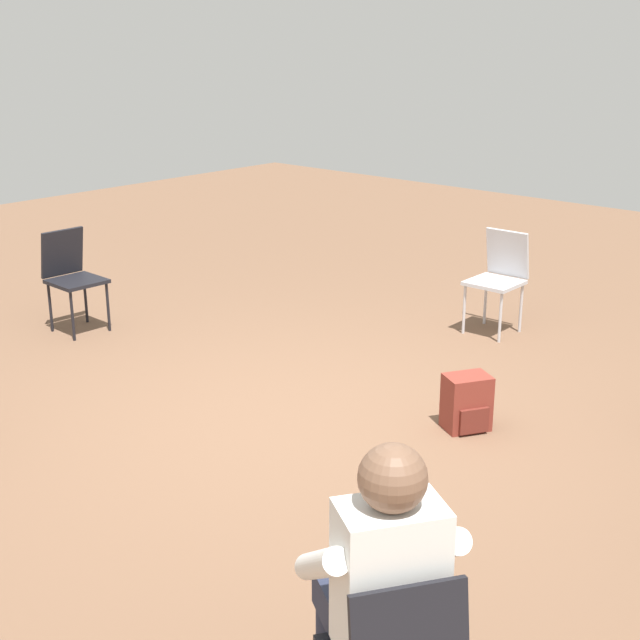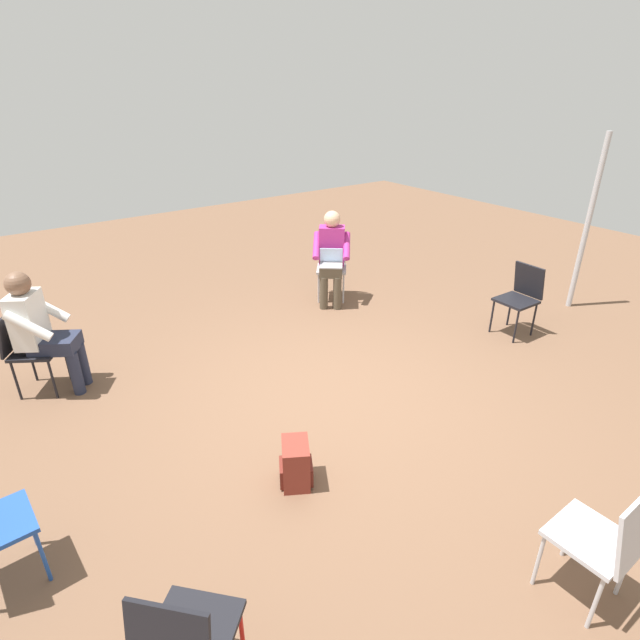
{
  "view_description": "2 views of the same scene",
  "coord_description": "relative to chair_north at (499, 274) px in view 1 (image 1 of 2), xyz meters",
  "views": [
    {
      "loc": [
        3.66,
        -3.8,
        2.44
      ],
      "look_at": [
        0.04,
        0.26,
        0.65
      ],
      "focal_mm": 50.0,
      "sensor_mm": 36.0,
      "label": 1
    },
    {
      "loc": [
        2.46,
        3.16,
        2.79
      ],
      "look_at": [
        0.06,
        -0.14,
        0.82
      ],
      "focal_mm": 28.0,
      "sensor_mm": 36.0,
      "label": 2
    }
  ],
  "objects": [
    {
      "name": "chair_west",
      "position": [
        -2.68,
        -2.35,
        0.0
      ],
      "size": [
        0.45,
        0.41,
        0.85
      ],
      "rotation": [
        0.0,
        0.0,
        -1.6
      ],
      "color": "black",
      "rests_on": "ground"
    },
    {
      "name": "chair_north",
      "position": [
        0.0,
        0.0,
        0.0
      ],
      "size": [
        0.41,
        0.44,
        0.85
      ],
      "rotation": [
        0.0,
        0.0,
        3.16
      ],
      "color": "#B7B7BC",
      "rests_on": "ground"
    },
    {
      "name": "ground_plane",
      "position": [
        -0.03,
        -2.51,
        -0.5
      ],
      "size": [
        16.55,
        16.55,
        0.0
      ],
      "primitive_type": "plane",
      "color": "brown"
    },
    {
      "name": "backpack_near_laptop_user",
      "position": [
        0.87,
        -1.81,
        -0.34
      ],
      "size": [
        0.31,
        0.34,
        0.36
      ],
      "rotation": [
        0.0,
        0.0,
        1.04
      ],
      "color": "maroon",
      "rests_on": "ground"
    },
    {
      "name": "person_in_white",
      "position": [
        2.1,
        -4.29,
        0.2
      ],
      "size": [
        0.63,
        0.63,
        1.24
      ],
      "rotation": [
        0.0,
        0.0,
        1.01
      ],
      "color": "#23283D",
      "rests_on": "ground"
    }
  ]
}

